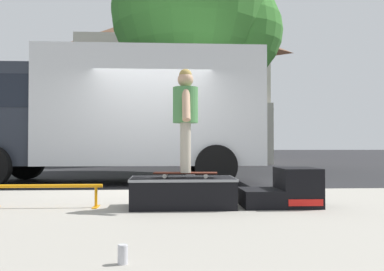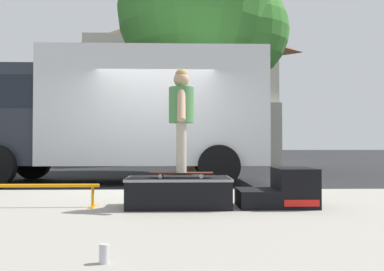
{
  "view_description": "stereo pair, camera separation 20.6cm",
  "coord_description": "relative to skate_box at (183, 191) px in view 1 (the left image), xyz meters",
  "views": [
    {
      "loc": [
        0.3,
        -7.82,
        0.89
      ],
      "look_at": [
        0.71,
        -0.95,
        1.05
      ],
      "focal_mm": 39.32,
      "sensor_mm": 36.0,
      "label": 1
    },
    {
      "loc": [
        0.51,
        -7.83,
        0.89
      ],
      "look_at": [
        0.71,
        -0.95,
        1.05
      ],
      "focal_mm": 39.32,
      "sensor_mm": 36.0,
      "label": 2
    }
  ],
  "objects": [
    {
      "name": "sidewalk_slab",
      "position": [
        -0.5,
        -0.41,
        -0.26
      ],
      "size": [
        50.0,
        5.0,
        0.12
      ],
      "primitive_type": "cube",
      "color": "gray",
      "rests_on": "ground"
    },
    {
      "name": "house_behind",
      "position": [
        0.08,
        17.48,
        3.92
      ],
      "size": [
        9.54,
        8.22,
        8.4
      ],
      "color": "beige",
      "rests_on": "ground"
    },
    {
      "name": "ground_plane",
      "position": [
        -0.5,
        2.59,
        -0.32
      ],
      "size": [
        140.0,
        140.0,
        0.0
      ],
      "primitive_type": "plane",
      "color": "black"
    },
    {
      "name": "soda_can",
      "position": [
        -0.48,
        -2.47,
        -0.13
      ],
      "size": [
        0.07,
        0.07,
        0.13
      ],
      "color": "silver",
      "rests_on": "sidewalk_slab"
    },
    {
      "name": "skater_kid",
      "position": [
        0.03,
        -0.05,
        0.99
      ],
      "size": [
        0.31,
        0.66,
        1.28
      ],
      "color": "#B7AD99",
      "rests_on": "skateboard"
    },
    {
      "name": "kicker_ramp",
      "position": [
        1.31,
        -0.0,
        0.0
      ],
      "size": [
        0.95,
        0.64,
        0.48
      ],
      "color": "black",
      "rests_on": "sidewalk_slab"
    },
    {
      "name": "skateboard",
      "position": [
        0.03,
        -0.05,
        0.23
      ],
      "size": [
        0.79,
        0.26,
        0.07
      ],
      "color": "#4C1E14",
      "rests_on": "skate_box"
    },
    {
      "name": "grind_rail",
      "position": [
        -1.69,
        0.06,
        0.02
      ],
      "size": [
        1.4,
        0.28,
        0.29
      ],
      "color": "orange",
      "rests_on": "sidewalk_slab"
    },
    {
      "name": "skate_box",
      "position": [
        0.0,
        0.0,
        0.0
      ],
      "size": [
        1.29,
        0.71,
        0.37
      ],
      "color": "black",
      "rests_on": "sidewalk_slab"
    },
    {
      "name": "box_truck",
      "position": [
        -1.53,
        4.79,
        1.38
      ],
      "size": [
        6.91,
        2.63,
        3.05
      ],
      "color": "silver",
      "rests_on": "ground"
    },
    {
      "name": "street_tree_main",
      "position": [
        0.81,
        8.1,
        4.69
      ],
      "size": [
        5.48,
        4.98,
        7.66
      ],
      "color": "brown",
      "rests_on": "ground"
    }
  ]
}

